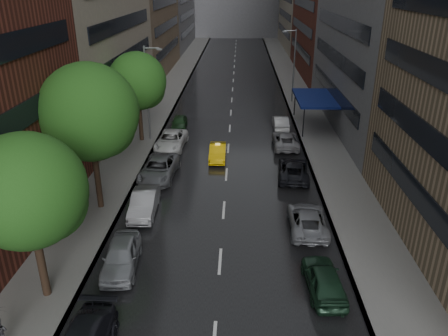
% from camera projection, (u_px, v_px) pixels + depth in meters
% --- Properties ---
extents(road, '(14.00, 140.00, 0.01)m').
position_uv_depth(road, '(232.00, 93.00, 61.48)').
color(road, black).
rests_on(road, ground).
extents(sidewalk_left, '(4.00, 140.00, 0.15)m').
position_uv_depth(sidewalk_left, '(169.00, 92.00, 61.75)').
color(sidewalk_left, gray).
rests_on(sidewalk_left, ground).
extents(sidewalk_right, '(4.00, 140.00, 0.15)m').
position_uv_depth(sidewalk_right, '(296.00, 93.00, 61.17)').
color(sidewalk_right, gray).
rests_on(sidewalk_right, ground).
extents(tree_near, '(5.44, 5.44, 8.67)m').
position_uv_depth(tree_near, '(27.00, 191.00, 19.75)').
color(tree_near, '#382619').
rests_on(tree_near, ground).
extents(tree_mid, '(6.35, 6.35, 10.13)m').
position_uv_depth(tree_mid, '(89.00, 112.00, 27.82)').
color(tree_mid, '#382619').
rests_on(tree_mid, ground).
extents(tree_far, '(5.45, 5.45, 8.69)m').
position_uv_depth(tree_far, '(137.00, 81.00, 40.81)').
color(tree_far, '#382619').
rests_on(tree_far, ground).
extents(taxi, '(1.44, 4.08, 1.34)m').
position_uv_depth(taxi, '(218.00, 152.00, 38.61)').
color(taxi, yellow).
rests_on(taxi, ground).
extents(parked_cars_left, '(2.93, 35.76, 1.58)m').
position_uv_depth(parked_cars_left, '(152.00, 185.00, 32.29)').
color(parked_cars_left, black).
rests_on(parked_cars_left, ground).
extents(parked_cars_right, '(2.87, 37.28, 1.48)m').
position_uv_depth(parked_cars_right, '(298.00, 187.00, 32.00)').
color(parked_cars_right, black).
rests_on(parked_cars_right, ground).
extents(street_lamp_left, '(1.74, 0.22, 9.00)m').
position_uv_depth(street_lamp_left, '(148.00, 92.00, 41.46)').
color(street_lamp_left, gray).
rests_on(street_lamp_left, sidewalk_left).
extents(street_lamp_right, '(1.74, 0.22, 9.00)m').
position_uv_depth(street_lamp_right, '(293.00, 64.00, 54.71)').
color(street_lamp_right, gray).
rests_on(street_lamp_right, sidewalk_right).
extents(awning, '(4.00, 8.00, 3.12)m').
position_uv_depth(awning, '(315.00, 98.00, 46.20)').
color(awning, navy).
rests_on(awning, sidewalk_right).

